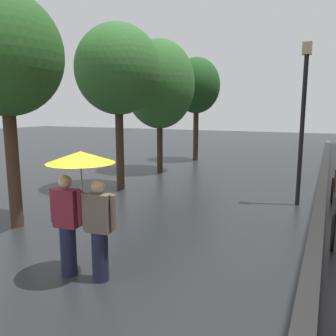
# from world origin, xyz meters

# --- Properties ---
(ground_plane) EXTENTS (80.00, 80.00, 0.00)m
(ground_plane) POSITION_xyz_m (0.00, 0.00, 0.00)
(ground_plane) COLOR #26282B
(kerb_strip) EXTENTS (0.30, 36.00, 0.12)m
(kerb_strip) POSITION_xyz_m (3.20, 10.00, 0.06)
(kerb_strip) COLOR slate
(kerb_strip) RESTS_ON ground
(street_tree_0) EXTENTS (2.51, 2.51, 5.21)m
(street_tree_0) POSITION_xyz_m (-3.16, 1.83, 3.84)
(street_tree_0) COLOR #473323
(street_tree_0) RESTS_ON ground
(street_tree_1) EXTENTS (2.82, 2.82, 5.46)m
(street_tree_1) POSITION_xyz_m (-3.12, 6.16, 3.97)
(street_tree_1) COLOR #473323
(street_tree_1) RESTS_ON ground
(street_tree_2) EXTENTS (3.02, 3.02, 5.65)m
(street_tree_2) POSITION_xyz_m (-3.47, 9.89, 3.76)
(street_tree_2) COLOR #473323
(street_tree_2) RESTS_ON ground
(street_tree_3) EXTENTS (2.46, 2.46, 5.38)m
(street_tree_3) POSITION_xyz_m (-3.21, 13.65, 3.91)
(street_tree_3) COLOR #473323
(street_tree_3) RESTS_ON ground
(couple_under_umbrella) EXTENTS (1.17, 1.06, 2.06)m
(couple_under_umbrella) POSITION_xyz_m (-0.13, 0.52, 1.34)
(couple_under_umbrella) COLOR #1E233D
(couple_under_umbrella) RESTS_ON ground
(street_lamp_post) EXTENTS (0.24, 0.24, 4.46)m
(street_lamp_post) POSITION_xyz_m (2.60, 6.58, 2.60)
(street_lamp_post) COLOR black
(street_lamp_post) RESTS_ON ground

